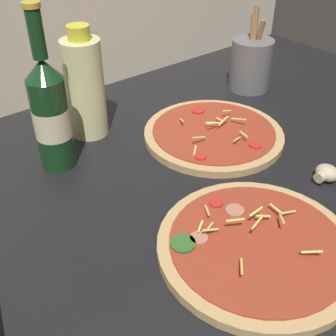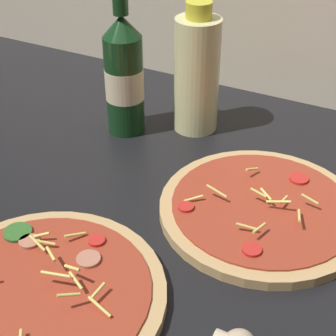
{
  "view_description": "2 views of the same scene",
  "coord_description": "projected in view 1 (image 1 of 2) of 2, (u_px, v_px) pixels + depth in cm",
  "views": [
    {
      "loc": [
        -32.15,
        -40.41,
        46.6
      ],
      "look_at": [
        1.78,
        1.63,
        7.98
      ],
      "focal_mm": 45.0,
      "sensor_mm": 36.0,
      "label": 1
    },
    {
      "loc": [
        34.35,
        -43.59,
        47.43
      ],
      "look_at": [
        8.89,
        4.67,
        9.77
      ],
      "focal_mm": 55.0,
      "sensor_mm": 36.0,
      "label": 2
    }
  ],
  "objects": [
    {
      "name": "counter_slab",
      "position": [
        166.0,
        210.0,
        0.68
      ],
      "size": [
        160.0,
        90.0,
        2.5
      ],
      "color": "black",
      "rests_on": "ground"
    },
    {
      "name": "pizza_near",
      "position": [
        256.0,
        246.0,
        0.59
      ],
      "size": [
        28.2,
        28.2,
        4.34
      ],
      "color": "tan",
      "rests_on": "counter_slab"
    },
    {
      "name": "pizza_far",
      "position": [
        213.0,
        134.0,
        0.84
      ],
      "size": [
        27.69,
        27.69,
        3.86
      ],
      "color": "tan",
      "rests_on": "counter_slab"
    },
    {
      "name": "beer_bottle",
      "position": [
        51.0,
        113.0,
        0.71
      ],
      "size": [
        6.37,
        6.37,
        28.4
      ],
      "color": "#143819",
      "rests_on": "counter_slab"
    },
    {
      "name": "oil_bottle",
      "position": [
        85.0,
        87.0,
        0.8
      ],
      "size": [
        7.44,
        7.44,
        21.69
      ],
      "color": "beige",
      "rests_on": "counter_slab"
    },
    {
      "name": "mushroom_right",
      "position": [
        326.0,
        173.0,
        0.72
      ],
      "size": [
        4.33,
        4.13,
        2.89
      ],
      "color": "beige",
      "rests_on": "counter_slab"
    },
    {
      "name": "utensil_crock",
      "position": [
        251.0,
        64.0,
        1.0
      ],
      "size": [
        9.72,
        9.72,
        19.13
      ],
      "color": "slate",
      "rests_on": "counter_slab"
    }
  ]
}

